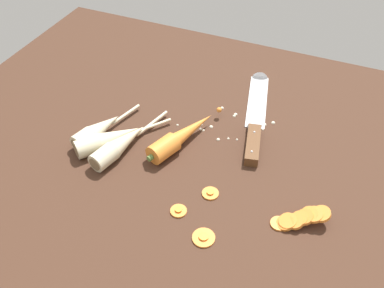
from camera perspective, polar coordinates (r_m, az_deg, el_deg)
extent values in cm
cube|color=#42281C|center=(94.07, 0.48, -0.78)|extent=(120.00, 90.00, 4.00)
cube|color=silver|center=(104.86, 8.65, 5.68)|extent=(8.79, 20.48, 0.50)
cone|color=silver|center=(114.00, 9.01, 9.05)|extent=(4.53, 3.81, 3.96)
cube|color=silver|center=(96.51, 8.33, 2.52)|extent=(3.31, 2.61, 2.20)
cube|color=brown|center=(91.65, 8.06, -0.09)|extent=(5.20, 11.35, 2.20)
sphere|color=silver|center=(92.99, 8.24, 1.57)|extent=(0.50, 0.50, 0.50)
sphere|color=silver|center=(88.85, 8.00, -0.80)|extent=(0.50, 0.50, 0.50)
cylinder|color=orange|center=(88.63, -3.80, -0.62)|extent=(6.09, 7.26, 4.20)
cone|color=orange|center=(92.39, -0.48, 1.70)|extent=(8.92, 15.29, 3.99)
sphere|color=orange|center=(98.19, 3.61, 4.54)|extent=(1.20, 1.20, 1.20)
cylinder|color=#5B7F3D|center=(86.93, -5.56, -1.84)|extent=(1.47, 1.36, 1.20)
cylinder|color=beige|center=(91.64, -13.60, -0.30)|extent=(6.26, 6.46, 4.00)
cone|color=beige|center=(92.93, -9.55, 1.18)|extent=(8.49, 9.48, 3.80)
cylinder|color=beige|center=(95.37, -5.51, 2.24)|extent=(6.47, 8.19, 0.70)
cylinder|color=#7A6647|center=(91.31, -15.08, -0.84)|extent=(2.41, 1.93, 2.80)
cylinder|color=beige|center=(93.37, -14.09, 0.56)|extent=(5.04, 5.28, 4.00)
cone|color=beige|center=(95.95, -11.39, 2.47)|extent=(5.78, 8.48, 3.80)
cylinder|color=beige|center=(99.47, -8.72, 3.91)|extent=(2.98, 8.23, 0.70)
cylinder|color=#7A6647|center=(92.52, -15.10, -0.15)|extent=(2.77, 1.06, 2.80)
cylinder|color=beige|center=(88.61, -11.56, -1.71)|extent=(5.17, 6.02, 4.00)
cone|color=beige|center=(91.92, -8.36, 0.79)|extent=(5.98, 9.87, 3.80)
cylinder|color=beige|center=(96.34, -5.30, 2.76)|extent=(3.17, 9.83, 0.70)
cylinder|color=#7A6647|center=(87.53, -12.77, -2.66)|extent=(2.79, 0.99, 2.80)
cylinder|color=orange|center=(79.81, 11.45, -10.20)|extent=(3.18, 3.18, 0.70)
cylinder|color=orange|center=(79.74, 12.25, -10.16)|extent=(3.42, 3.23, 2.31)
cylinder|color=orange|center=(79.74, 12.58, -9.95)|extent=(3.48, 3.34, 2.04)
cylinder|color=orange|center=(79.70, 13.49, -9.92)|extent=(3.41, 3.24, 2.27)
cylinder|color=orange|center=(79.97, 14.10, -9.54)|extent=(3.24, 3.07, 2.22)
cylinder|color=orange|center=(80.09, 14.71, -9.32)|extent=(3.40, 3.19, 2.44)
cylinder|color=orange|center=(80.36, 15.28, -8.95)|extent=(3.32, 3.15, 2.19)
cylinder|color=orange|center=(80.20, 15.86, -8.98)|extent=(3.51, 3.37, 2.10)
cylinder|color=orange|center=(80.35, 16.76, -8.84)|extent=(3.53, 3.38, 2.18)
cylinder|color=orange|center=(76.55, 1.55, -12.22)|extent=(4.05, 4.05, 0.70)
cylinder|color=#FF9E2B|center=(76.33, 1.55, -12.10)|extent=(1.70, 1.70, 0.16)
cylinder|color=orange|center=(82.70, 2.44, -6.47)|extent=(3.25, 3.25, 0.70)
cylinder|color=#FF9E2B|center=(82.50, 2.45, -6.35)|extent=(1.36, 1.36, 0.16)
cylinder|color=orange|center=(80.02, -1.80, -8.76)|extent=(3.09, 3.09, 0.70)
cylinder|color=#FF9E2B|center=(79.81, -1.80, -8.64)|extent=(1.30, 1.30, 0.16)
sphere|color=silver|center=(100.23, 7.51, 3.91)|extent=(0.85, 0.85, 0.85)
sphere|color=silver|center=(97.07, 9.37, 2.03)|extent=(0.60, 0.60, 0.60)
sphere|color=silver|center=(93.37, 3.49, 0.74)|extent=(0.80, 0.80, 0.80)
sphere|color=silver|center=(95.79, 1.17, 2.10)|extent=(0.72, 0.72, 0.72)
sphere|color=silver|center=(93.85, 5.98, 0.69)|extent=(0.50, 0.50, 0.50)
sphere|color=silver|center=(100.19, 5.80, 4.07)|extent=(0.85, 0.85, 0.85)
sphere|color=silver|center=(95.47, 1.67, 1.87)|extent=(0.60, 0.60, 0.60)
sphere|color=silver|center=(96.97, -1.93, 2.62)|extent=(0.56, 0.56, 0.56)
sphere|color=silver|center=(93.85, 4.83, 0.81)|extent=(0.56, 0.56, 0.56)
sphere|color=silver|center=(99.11, 10.72, 2.93)|extent=(0.87, 0.87, 0.87)
sphere|color=silver|center=(99.75, 5.61, 3.83)|extent=(0.72, 0.72, 0.72)
sphere|color=silver|center=(95.75, -0.75, 1.97)|extent=(0.43, 0.43, 0.43)
sphere|color=silver|center=(98.27, 9.60, 2.69)|extent=(0.85, 0.85, 0.85)
sphere|color=silver|center=(96.40, 2.55, 2.43)|extent=(0.86, 0.86, 0.86)
sphere|color=silver|center=(101.80, 4.01, 4.91)|extent=(0.80, 0.80, 0.80)
sphere|color=silver|center=(97.01, 1.22, 2.72)|extent=(0.70, 0.70, 0.70)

